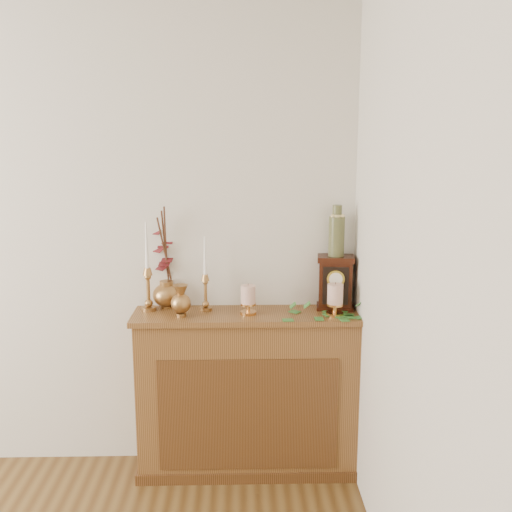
{
  "coord_description": "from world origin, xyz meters",
  "views": [
    {
      "loc": [
        1.37,
        -1.02,
        1.89
      ],
      "look_at": [
        1.45,
        2.05,
        1.25
      ],
      "focal_mm": 42.0,
      "sensor_mm": 36.0,
      "label": 1
    }
  ],
  "objects_px": {
    "ginger_jar": "(165,261)",
    "mantel_clock": "(335,283)",
    "bud_vase": "(181,301)",
    "candlestick_center": "(205,286)",
    "candlestick_left": "(148,282)",
    "ceramic_vase": "(337,233)"
  },
  "relations": [
    {
      "from": "bud_vase",
      "to": "mantel_clock",
      "type": "xyz_separation_m",
      "value": [
        0.84,
        0.13,
        0.06
      ]
    },
    {
      "from": "candlestick_center",
      "to": "mantel_clock",
      "type": "bearing_deg",
      "value": 1.27
    },
    {
      "from": "bud_vase",
      "to": "ginger_jar",
      "type": "relative_size",
      "value": 0.3
    },
    {
      "from": "ginger_jar",
      "to": "ceramic_vase",
      "type": "xyz_separation_m",
      "value": [
        0.95,
        -0.08,
        0.17
      ]
    },
    {
      "from": "candlestick_center",
      "to": "ginger_jar",
      "type": "distance_m",
      "value": 0.28
    },
    {
      "from": "candlestick_left",
      "to": "mantel_clock",
      "type": "xyz_separation_m",
      "value": [
        1.03,
        0.01,
        -0.01
      ]
    },
    {
      "from": "candlestick_center",
      "to": "ginger_jar",
      "type": "height_order",
      "value": "ginger_jar"
    },
    {
      "from": "bud_vase",
      "to": "mantel_clock",
      "type": "relative_size",
      "value": 0.58
    },
    {
      "from": "candlestick_left",
      "to": "ceramic_vase",
      "type": "distance_m",
      "value": 1.06
    },
    {
      "from": "bud_vase",
      "to": "ceramic_vase",
      "type": "relative_size",
      "value": 0.62
    },
    {
      "from": "candlestick_center",
      "to": "ceramic_vase",
      "type": "xyz_separation_m",
      "value": [
        0.71,
        0.02,
        0.29
      ]
    },
    {
      "from": "bud_vase",
      "to": "candlestick_center",
      "type": "bearing_deg",
      "value": 42.76
    },
    {
      "from": "candlestick_center",
      "to": "ceramic_vase",
      "type": "height_order",
      "value": "ceramic_vase"
    },
    {
      "from": "candlestick_center",
      "to": "bud_vase",
      "type": "xyz_separation_m",
      "value": [
        -0.12,
        -0.11,
        -0.05
      ]
    },
    {
      "from": "bud_vase",
      "to": "ginger_jar",
      "type": "bearing_deg",
      "value": 116.86
    },
    {
      "from": "candlestick_left",
      "to": "candlestick_center",
      "type": "bearing_deg",
      "value": -0.73
    },
    {
      "from": "bud_vase",
      "to": "ginger_jar",
      "type": "distance_m",
      "value": 0.29
    },
    {
      "from": "ginger_jar",
      "to": "mantel_clock",
      "type": "height_order",
      "value": "ginger_jar"
    },
    {
      "from": "ginger_jar",
      "to": "mantel_clock",
      "type": "distance_m",
      "value": 0.96
    },
    {
      "from": "ginger_jar",
      "to": "bud_vase",
      "type": "bearing_deg",
      "value": -63.14
    },
    {
      "from": "candlestick_left",
      "to": "bud_vase",
      "type": "bearing_deg",
      "value": -32.19
    },
    {
      "from": "candlestick_center",
      "to": "bud_vase",
      "type": "distance_m",
      "value": 0.18
    }
  ]
}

